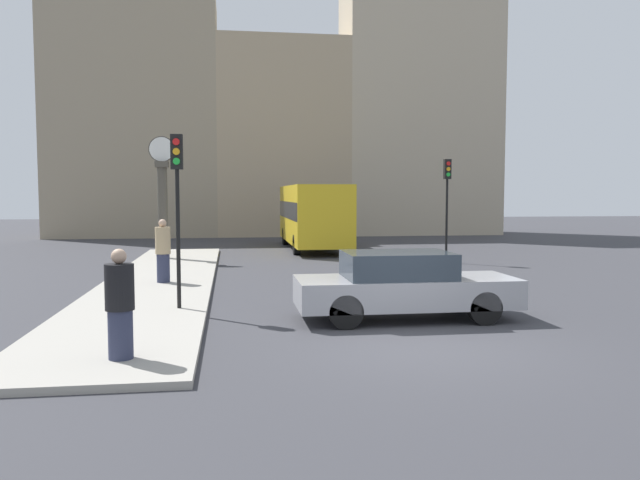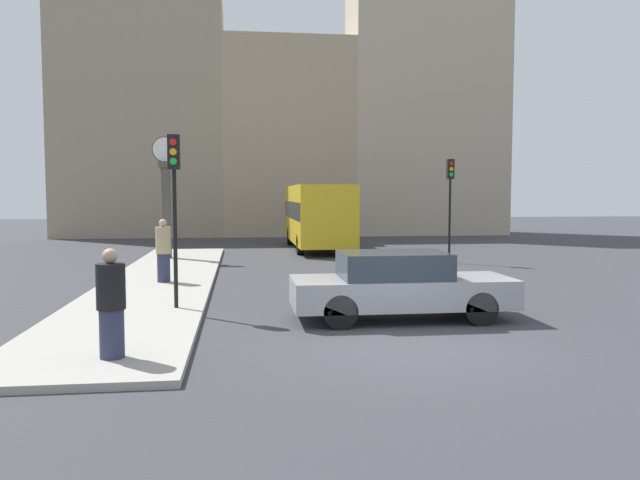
{
  "view_description": "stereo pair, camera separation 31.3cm",
  "coord_description": "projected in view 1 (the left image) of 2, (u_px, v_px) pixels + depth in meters",
  "views": [
    {
      "loc": [
        -3.26,
        -10.42,
        2.64
      ],
      "look_at": [
        -0.66,
        7.66,
        1.3
      ],
      "focal_mm": 35.0,
      "sensor_mm": 36.0,
      "label": 1
    },
    {
      "loc": [
        -2.95,
        -10.46,
        2.64
      ],
      "look_at": [
        -0.66,
        7.66,
        1.3
      ],
      "focal_mm": 35.0,
      "sensor_mm": 36.0,
      "label": 2
    }
  ],
  "objects": [
    {
      "name": "pedestrian_black_jacket",
      "position": [
        120.0,
        305.0,
        9.5
      ],
      "size": [
        0.44,
        0.44,
        1.7
      ],
      "color": "#2D334C",
      "rests_on": "sidewalk_corner"
    },
    {
      "name": "ground_plane",
      "position": [
        419.0,
        345.0,
        10.94
      ],
      "size": [
        120.0,
        120.0,
        0.0
      ],
      "primitive_type": "plane",
      "color": "#38383D"
    },
    {
      "name": "pedestrian_tan_coat",
      "position": [
        163.0,
        251.0,
        17.82
      ],
      "size": [
        0.43,
        0.43,
        1.81
      ],
      "color": "#2D334C",
      "rests_on": "sidewalk_corner"
    },
    {
      "name": "sidewalk_corner",
      "position": [
        160.0,
        281.0,
        18.51
      ],
      "size": [
        3.13,
        20.89,
        0.12
      ],
      "primitive_type": "cube",
      "color": "#A39E93",
      "rests_on": "ground_plane"
    },
    {
      "name": "traffic_light_near",
      "position": [
        177.0,
        184.0,
        13.63
      ],
      "size": [
        0.26,
        0.24,
        3.82
      ],
      "color": "black",
      "rests_on": "sidewalk_corner"
    },
    {
      "name": "traffic_light_far",
      "position": [
        447.0,
        189.0,
        23.94
      ],
      "size": [
        0.26,
        0.24,
        3.99
      ],
      "color": "black",
      "rests_on": "ground_plane"
    },
    {
      "name": "bus_distant",
      "position": [
        313.0,
        213.0,
        30.1
      ],
      "size": [
        2.49,
        9.05,
        3.07
      ],
      "color": "gold",
      "rests_on": "ground_plane"
    },
    {
      "name": "sedan_car",
      "position": [
        403.0,
        285.0,
        13.14
      ],
      "size": [
        4.62,
        1.76,
        1.44
      ],
      "color": "#9E9EA3",
      "rests_on": "ground_plane"
    },
    {
      "name": "building_row",
      "position": [
        295.0,
        109.0,
        40.63
      ],
      "size": [
        28.73,
        5.0,
        19.64
      ],
      "color": "gray",
      "rests_on": "ground_plane"
    },
    {
      "name": "street_clock",
      "position": [
        163.0,
        200.0,
        24.6
      ],
      "size": [
        1.02,
        0.51,
        4.8
      ],
      "color": "#4C473D",
      "rests_on": "sidewalk_corner"
    }
  ]
}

